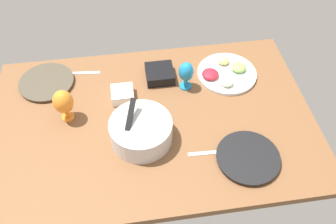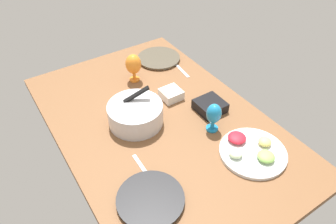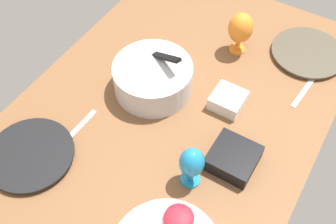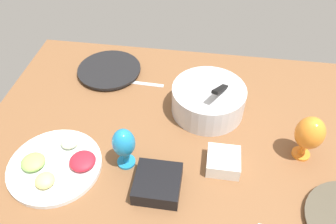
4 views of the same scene
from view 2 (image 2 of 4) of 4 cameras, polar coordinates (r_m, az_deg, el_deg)
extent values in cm
cube|color=brown|center=(171.11, -1.47, -2.21)|extent=(160.00, 104.00, 4.00)
cylinder|color=#4C4C51|center=(137.17, -3.20, -15.75)|extent=(26.70, 26.70, 1.47)
cylinder|color=black|center=(136.19, -3.22, -15.48)|extent=(29.02, 29.02, 0.88)
cylinder|color=beige|center=(219.83, -1.69, 9.67)|extent=(26.90, 26.90, 1.23)
cylinder|color=#494233|center=(219.31, -1.69, 9.89)|extent=(29.24, 29.24, 0.74)
cylinder|color=silver|center=(166.32, -5.94, -0.36)|extent=(29.17, 29.17, 11.61)
cylinder|color=white|center=(164.04, -6.02, 0.55)|extent=(26.25, 26.25, 2.09)
cube|color=black|center=(165.35, -6.96, 2.46)|extent=(9.16, 20.80, 12.02)
cylinder|color=silver|center=(158.38, 15.19, -7.11)|extent=(32.54, 32.54, 1.80)
ellipsoid|color=red|center=(159.84, 12.46, -4.60)|extent=(9.10, 9.10, 3.29)
ellipsoid|color=beige|center=(152.47, 12.26, -7.37)|extent=(6.39, 6.39, 3.42)
ellipsoid|color=#8CC659|center=(154.73, 17.44, -7.74)|extent=(8.20, 8.20, 3.48)
ellipsoid|color=#F9E072|center=(161.17, 17.23, -5.17)|extent=(6.44, 6.44, 3.68)
cylinder|color=#1C7FB6|center=(166.70, 8.02, -2.96)|extent=(6.46, 6.46, 1.00)
cylinder|color=#1C7FB6|center=(164.87, 8.10, -2.29)|extent=(2.00, 2.00, 4.35)
ellipsoid|color=#1C7FB6|center=(159.68, 8.36, -0.27)|extent=(7.88, 7.88, 11.15)
cylinder|color=orange|center=(200.68, -6.10, 5.97)|extent=(6.40, 6.40, 1.00)
cylinder|color=orange|center=(199.15, -6.15, 6.60)|extent=(2.00, 2.00, 4.38)
ellipsoid|color=orange|center=(194.44, -6.33, 8.67)|extent=(9.84, 9.84, 12.76)
cube|color=black|center=(176.58, 7.67, 1.10)|extent=(14.98, 14.98, 5.70)
cube|color=tan|center=(175.42, 7.72, 1.56)|extent=(12.29, 12.29, 1.82)
cube|color=white|center=(183.55, 0.58, 3.28)|extent=(11.32, 11.32, 5.49)
cube|color=#F9E072|center=(182.48, 0.58, 3.72)|extent=(9.28, 9.28, 1.76)
cube|color=silver|center=(148.24, -4.68, -10.04)|extent=(18.05, 2.47, 0.60)
cube|color=silver|center=(208.72, 2.50, 7.65)|extent=(18.09, 3.57, 0.60)
camera|label=1|loc=(1.27, -69.96, 30.10)|focal=38.36mm
camera|label=3|loc=(1.14, 51.31, 30.32)|focal=44.11mm
camera|label=4|loc=(1.90, 24.70, 32.47)|focal=35.71mm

